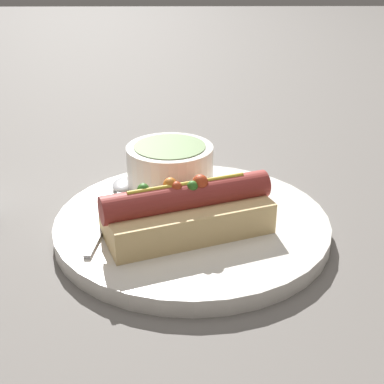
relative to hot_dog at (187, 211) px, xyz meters
name	(u,v)px	position (x,y,z in m)	size (l,w,h in m)	color
ground_plane	(192,232)	(0.01, 0.03, -0.04)	(4.00, 4.00, 0.00)	slate
dinner_plate	(192,225)	(0.01, 0.03, -0.03)	(0.28, 0.28, 0.02)	white
hot_dog	(187,211)	(0.00, 0.00, 0.00)	(0.17, 0.12, 0.06)	#E5C17F
soup_bowl	(170,165)	(-0.02, 0.10, 0.01)	(0.10, 0.10, 0.05)	silver
spoon	(120,193)	(-0.07, 0.08, -0.02)	(0.04, 0.17, 0.01)	#B7B7BC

